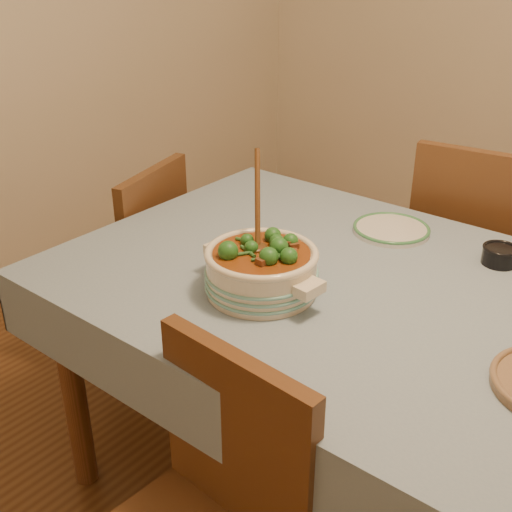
{
  "coord_description": "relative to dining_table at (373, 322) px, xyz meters",
  "views": [
    {
      "loc": [
        0.64,
        -1.27,
        1.56
      ],
      "look_at": [
        -0.24,
        -0.18,
        0.85
      ],
      "focal_mm": 45.0,
      "sensor_mm": 36.0,
      "label": 1
    }
  ],
  "objects": [
    {
      "name": "floor",
      "position": [
        0.0,
        0.0,
        -0.66
      ],
      "size": [
        4.5,
        4.5,
        0.0
      ],
      "primitive_type": "plane",
      "color": "#4A2A15",
      "rests_on": "ground"
    },
    {
      "name": "chair_far",
      "position": [
        -0.01,
        0.78,
        -0.13
      ],
      "size": [
        0.49,
        0.49,
        0.95
      ],
      "rotation": [
        0.0,
        0.0,
        3.26
      ],
      "color": "brown",
      "rests_on": "floor"
    },
    {
      "name": "chair_left",
      "position": [
        -1.01,
        0.08,
        -0.18
      ],
      "size": [
        0.48,
        0.48,
        0.85
      ],
      "rotation": [
        0.0,
        0.0,
        -1.31
      ],
      "color": "brown",
      "rests_on": "floor"
    },
    {
      "name": "dining_table",
      "position": [
        0.0,
        0.0,
        0.0
      ],
      "size": [
        1.68,
        1.08,
        0.76
      ],
      "color": "brown",
      "rests_on": "floor"
    },
    {
      "name": "white_plate",
      "position": [
        -0.14,
        0.34,
        0.1
      ],
      "size": [
        0.3,
        0.3,
        0.02
      ],
      "rotation": [
        0.0,
        0.0,
        0.42
      ],
      "color": "silver",
      "rests_on": "dining_table"
    },
    {
      "name": "condiment_bowl",
      "position": [
        0.18,
        0.34,
        0.12
      ],
      "size": [
        0.12,
        0.12,
        0.05
      ],
      "rotation": [
        0.0,
        0.0,
        0.36
      ],
      "color": "black",
      "rests_on": "dining_table"
    },
    {
      "name": "stew_casserole",
      "position": [
        -0.22,
        -0.18,
        0.16
      ],
      "size": [
        0.36,
        0.3,
        0.33
      ],
      "rotation": [
        0.0,
        0.0,
        -0.1
      ],
      "color": "beige",
      "rests_on": "dining_table"
    }
  ]
}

